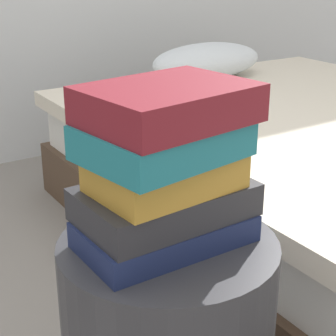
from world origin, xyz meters
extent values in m
cube|color=#4C3828|center=(1.07, 0.51, 0.11)|extent=(1.54, 2.03, 0.22)
cube|color=white|center=(1.07, 0.51, 0.31)|extent=(1.48, 1.95, 0.18)
ellipsoid|color=silver|center=(1.09, 1.31, 0.54)|extent=(0.57, 0.29, 0.16)
cube|color=#19234C|center=(-0.01, 0.00, 0.55)|extent=(0.30, 0.17, 0.05)
cube|color=#28282D|center=(0.00, 0.01, 0.61)|extent=(0.30, 0.19, 0.06)
cube|color=#B7842D|center=(-0.01, 0.00, 0.66)|extent=(0.25, 0.18, 0.06)
cube|color=#1E727F|center=(-0.01, 0.00, 0.72)|extent=(0.28, 0.23, 0.06)
cube|color=maroon|center=(0.00, 0.00, 0.78)|extent=(0.29, 0.23, 0.06)
camera|label=1|loc=(-0.49, -0.74, 1.02)|focal=60.42mm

